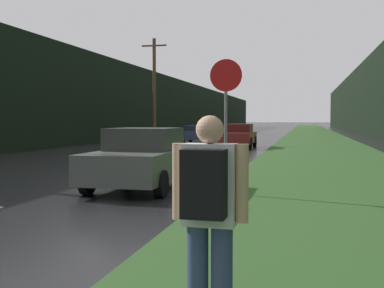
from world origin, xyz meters
name	(u,v)px	position (x,y,z in m)	size (l,w,h in m)	color
grass_verge	(316,140)	(6.67, 40.00, 0.01)	(6.00, 240.00, 0.02)	#2D5123
lane_stripe_c	(112,175)	(0.00, 13.30, 0.00)	(0.12, 3.00, 0.01)	silver
lane_stripe_d	(173,157)	(0.00, 20.30, 0.00)	(0.12, 3.00, 0.01)	silver
lane_stripe_e	(205,148)	(0.00, 27.30, 0.00)	(0.12, 3.00, 0.01)	silver
lane_stripe_f	(224,143)	(0.00, 34.30, 0.00)	(0.12, 3.00, 0.01)	silver
treeline_far_side	(160,106)	(-9.67, 50.00, 3.20)	(2.00, 140.00, 6.41)	black
treeline_near_side	(378,97)	(12.67, 50.00, 3.95)	(2.00, 140.00, 7.90)	black
utility_pole_far	(154,89)	(-4.69, 32.29, 3.83)	(1.80, 0.24, 7.41)	#4C3823
stop_sign	(226,111)	(4.01, 10.32, 1.90)	(0.72, 0.07, 3.05)	slate
hitchhiker_with_backpack	(209,211)	(5.03, 3.20, 1.00)	(0.60, 0.42, 1.73)	navy
car_passing_near	(143,159)	(1.84, 10.87, 0.73)	(1.94, 4.07, 1.49)	#4C514C
car_passing_far	(238,136)	(1.84, 28.34, 0.73)	(1.94, 4.11, 1.44)	maroon
car_oncoming	(198,134)	(-1.84, 33.73, 0.66)	(1.90, 4.04, 1.28)	#2D3856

